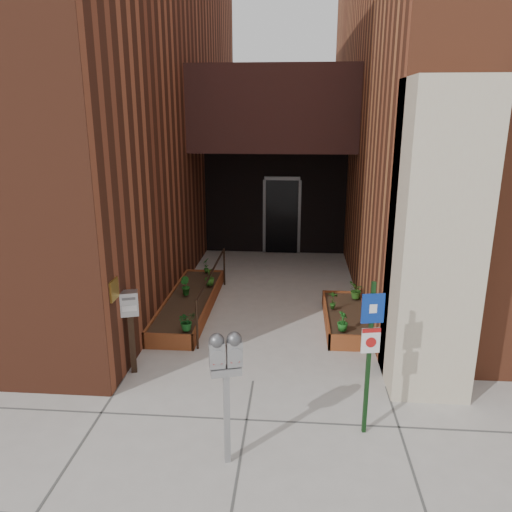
# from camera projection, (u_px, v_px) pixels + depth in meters

# --- Properties ---
(ground) EXTENTS (80.00, 80.00, 0.00)m
(ground) POSITION_uv_depth(u_px,v_px,m) (253.00, 381.00, 7.62)
(ground) COLOR #9E9991
(ground) RESTS_ON ground
(architecture) EXTENTS (20.00, 14.60, 10.00)m
(architecture) POSITION_uv_depth(u_px,v_px,m) (269.00, 70.00, 12.83)
(architecture) COLOR brown
(architecture) RESTS_ON ground
(planter_left) EXTENTS (0.90, 3.60, 0.30)m
(planter_left) POSITION_uv_depth(u_px,v_px,m) (190.00, 304.00, 10.28)
(planter_left) COLOR brown
(planter_left) RESTS_ON ground
(planter_right) EXTENTS (0.80, 2.20, 0.30)m
(planter_right) POSITION_uv_depth(u_px,v_px,m) (346.00, 319.00, 9.56)
(planter_right) COLOR brown
(planter_right) RESTS_ON ground
(handrail) EXTENTS (0.04, 3.34, 0.90)m
(handrail) POSITION_uv_depth(u_px,v_px,m) (212.00, 277.00, 10.02)
(handrail) COLOR black
(handrail) RESTS_ON ground
(parking_meter) EXTENTS (0.38, 0.23, 1.65)m
(parking_meter) POSITION_uv_depth(u_px,v_px,m) (226.00, 364.00, 5.53)
(parking_meter) COLOR #949596
(parking_meter) RESTS_ON ground
(sign_post) EXTENTS (0.28, 0.09, 2.04)m
(sign_post) POSITION_uv_depth(u_px,v_px,m) (370.00, 343.00, 6.06)
(sign_post) COLOR black
(sign_post) RESTS_ON ground
(payment_dropbox) EXTENTS (0.32, 0.27, 1.35)m
(payment_dropbox) POSITION_uv_depth(u_px,v_px,m) (130.00, 315.00, 7.62)
(payment_dropbox) COLOR black
(payment_dropbox) RESTS_ON ground
(shrub_left_a) EXTENTS (0.44, 0.44, 0.35)m
(shrub_left_a) POSITION_uv_depth(u_px,v_px,m) (187.00, 321.00, 8.63)
(shrub_left_a) COLOR #17531C
(shrub_left_a) RESTS_ON planter_left
(shrub_left_b) EXTENTS (0.29, 0.29, 0.38)m
(shrub_left_b) POSITION_uv_depth(u_px,v_px,m) (185.00, 286.00, 10.30)
(shrub_left_b) COLOR #164F16
(shrub_left_b) RESTS_ON planter_left
(shrub_left_c) EXTENTS (0.29, 0.29, 0.38)m
(shrub_left_c) POSITION_uv_depth(u_px,v_px,m) (210.00, 277.00, 10.87)
(shrub_left_c) COLOR #285B1A
(shrub_left_c) RESTS_ON planter_left
(shrub_left_d) EXTENTS (0.20, 0.20, 0.35)m
(shrub_left_d) POSITION_uv_depth(u_px,v_px,m) (206.00, 265.00, 11.71)
(shrub_left_d) COLOR #195217
(shrub_left_d) RESTS_ON planter_left
(shrub_right_a) EXTENTS (0.24, 0.24, 0.35)m
(shrub_right_a) POSITION_uv_depth(u_px,v_px,m) (343.00, 321.00, 8.62)
(shrub_right_a) COLOR #19581A
(shrub_right_a) RESTS_ON planter_right
(shrub_right_b) EXTENTS (0.24, 0.24, 0.36)m
(shrub_right_b) POSITION_uv_depth(u_px,v_px,m) (333.00, 300.00, 9.56)
(shrub_right_b) COLOR #205418
(shrub_right_b) RESTS_ON planter_right
(shrub_right_c) EXTENTS (0.38, 0.38, 0.35)m
(shrub_right_c) POSITION_uv_depth(u_px,v_px,m) (356.00, 290.00, 10.08)
(shrub_right_c) COLOR #2B601B
(shrub_right_c) RESTS_ON planter_right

